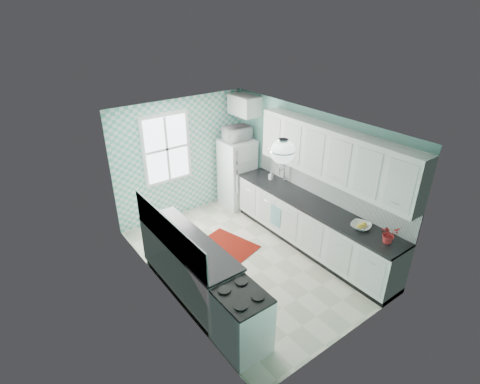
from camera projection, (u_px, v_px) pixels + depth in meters
floor at (246, 260)px, 6.77m from camera, size 3.00×4.40×0.02m
ceiling at (247, 125)px, 5.62m from camera, size 3.00×4.40×0.02m
wall_back at (182, 158)px, 7.78m from camera, size 3.00×0.02×2.50m
wall_front at (355, 266)px, 4.62m from camera, size 3.00×0.02×2.50m
wall_left at (164, 228)px, 5.40m from camera, size 0.02×4.40×2.50m
wall_right at (310, 176)px, 7.00m from camera, size 0.02×4.40×2.50m
accent_wall at (182, 159)px, 7.76m from camera, size 3.00×0.01×2.50m
window at (166, 149)px, 7.42m from camera, size 1.04×0.05×1.44m
backsplash_right at (326, 186)px, 6.73m from camera, size 0.02×3.60×0.51m
backsplash_left at (168, 233)px, 5.38m from camera, size 0.02×2.15×0.51m
upper_cabinets_right at (333, 155)px, 6.18m from camera, size 0.33×3.20×0.90m
upper_cabinet_fridge at (243, 105)px, 7.74m from camera, size 0.40×0.74×0.40m
ceiling_light at (283, 151)px, 5.14m from camera, size 0.34×0.34×0.35m
base_cabinets_right at (311, 226)px, 6.91m from camera, size 0.60×3.60×0.90m
countertop_right at (312, 204)px, 6.69m from camera, size 0.63×3.60×0.04m
base_cabinets_left at (189, 266)px, 5.87m from camera, size 0.60×2.15×0.90m
countertop_left at (187, 241)px, 5.67m from camera, size 0.63×2.15×0.04m
fridge at (237, 173)px, 8.28m from camera, size 0.67×0.67×1.53m
stove at (241, 319)px, 4.88m from camera, size 0.59×0.73×0.88m
sink at (277, 184)px, 7.39m from camera, size 0.52×0.44×0.53m
rug at (228, 246)px, 7.13m from camera, size 0.98×1.20×0.02m
dish_towel at (276, 216)px, 7.18m from camera, size 0.12×0.26×0.41m
fruit_bowl at (361, 226)px, 5.94m from camera, size 0.39×0.39×0.08m
potted_plant at (389, 234)px, 5.54m from camera, size 0.32×0.30×0.29m
soap_bottle at (271, 176)px, 7.55m from camera, size 0.09×0.09×0.17m
microwave at (237, 133)px, 7.86m from camera, size 0.56×0.40×0.30m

